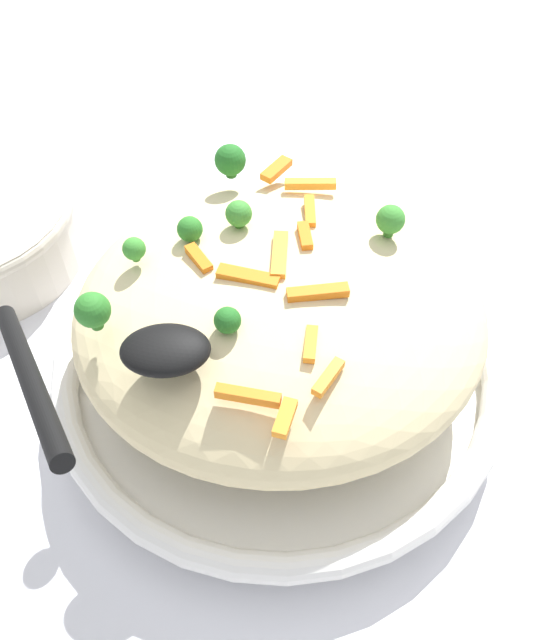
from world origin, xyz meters
TOP-DOWN VIEW (x-y plane):
  - ground_plane at (0.00, 0.00)m, footprint 2.40×2.40m
  - serving_bowl at (0.00, 0.00)m, footprint 0.36×0.36m
  - pasta_mound at (0.00, 0.00)m, footprint 0.30×0.28m
  - carrot_piece_0 at (0.02, 0.03)m, footprint 0.01×0.03m
  - carrot_piece_1 at (0.03, 0.10)m, footprint 0.04×0.01m
  - carrot_piece_2 at (-0.06, 0.01)m, footprint 0.02×0.03m
  - carrot_piece_3 at (0.00, 0.11)m, footprint 0.03×0.03m
  - carrot_piece_4 at (0.02, -0.06)m, footprint 0.01×0.03m
  - carrot_piece_5 at (0.02, -0.02)m, footprint 0.04×0.01m
  - carrot_piece_6 at (0.00, -0.12)m, footprint 0.02×0.03m
  - carrot_piece_7 at (-0.02, -0.01)m, footprint 0.04×0.02m
  - carrot_piece_8 at (0.00, 0.01)m, footprint 0.01×0.04m
  - carrot_piece_9 at (0.03, -0.09)m, footprint 0.02×0.03m
  - carrot_piece_10 at (-0.02, -0.10)m, footprint 0.04×0.02m
  - carrot_piece_11 at (0.02, 0.06)m, footprint 0.01×0.03m
  - broccoli_floret_0 at (-0.12, -0.04)m, footprint 0.02×0.02m
  - broccoli_floret_1 at (-0.10, 0.02)m, footprint 0.02×0.02m
  - broccoli_floret_2 at (-0.03, -0.05)m, footprint 0.02×0.02m
  - broccoli_floret_3 at (-0.04, 0.11)m, footprint 0.02×0.02m
  - broccoli_floret_4 at (0.08, 0.04)m, footprint 0.02×0.02m
  - broccoli_floret_5 at (-0.06, 0.04)m, footprint 0.02×0.02m
  - broccoli_floret_6 at (-0.03, 0.05)m, footprint 0.02×0.02m
  - serving_spoon at (-0.10, -0.09)m, footprint 0.14×0.14m

SIDE VIEW (x-z plane):
  - ground_plane at x=0.00m, z-range 0.00..0.00m
  - serving_bowl at x=0.00m, z-range 0.00..0.05m
  - pasta_mound at x=0.00m, z-range 0.04..0.14m
  - carrot_piece_3 at x=0.00m, z-range 0.13..0.14m
  - carrot_piece_9 at x=0.03m, z-range 0.13..0.14m
  - carrot_piece_6 at x=0.00m, z-range 0.13..0.14m
  - carrot_piece_1 at x=0.03m, z-range 0.13..0.14m
  - carrot_piece_4 at x=0.02m, z-range 0.13..0.14m
  - carrot_piece_10 at x=-0.02m, z-range 0.13..0.14m
  - carrot_piece_11 at x=0.02m, z-range 0.13..0.14m
  - carrot_piece_2 at x=-0.06m, z-range 0.13..0.14m
  - carrot_piece_7 at x=-0.02m, z-range 0.14..0.14m
  - carrot_piece_0 at x=0.02m, z-range 0.14..0.14m
  - carrot_piece_8 at x=0.00m, z-range 0.14..0.14m
  - carrot_piece_5 at x=0.02m, z-range 0.14..0.14m
  - broccoli_floret_1 at x=-0.10m, z-range 0.13..0.15m
  - broccoli_floret_5 at x=-0.06m, z-range 0.13..0.15m
  - broccoli_floret_2 at x=-0.03m, z-range 0.13..0.15m
  - broccoli_floret_4 at x=0.08m, z-range 0.13..0.16m
  - broccoli_floret_3 at x=-0.04m, z-range 0.13..0.16m
  - broccoli_floret_6 at x=-0.03m, z-range 0.13..0.16m
  - broccoli_floret_0 at x=-0.12m, z-range 0.13..0.16m
  - serving_spoon at x=-0.10m, z-range 0.12..0.19m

